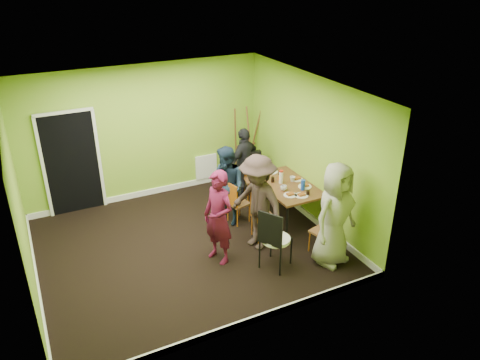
% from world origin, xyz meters
% --- Properties ---
extents(ground, '(5.00, 5.00, 0.00)m').
position_xyz_m(ground, '(0.00, 0.00, 0.00)').
color(ground, black).
rests_on(ground, ground).
extents(room_walls, '(5.04, 4.54, 2.82)m').
position_xyz_m(room_walls, '(-0.02, 0.04, 0.99)').
color(room_walls, '#80B72F').
rests_on(room_walls, ground).
extents(dining_table, '(0.90, 1.50, 0.75)m').
position_xyz_m(dining_table, '(2.05, 0.05, 0.70)').
color(dining_table, black).
rests_on(dining_table, ground).
extents(chair_left_far, '(0.42, 0.42, 0.85)m').
position_xyz_m(chair_left_far, '(1.13, 0.36, 0.48)').
color(chair_left_far, '#C96212').
rests_on(chair_left_far, ground).
extents(chair_left_near, '(0.41, 0.40, 0.90)m').
position_xyz_m(chair_left_near, '(1.27, -0.35, 0.51)').
color(chair_left_near, '#C96212').
rests_on(chair_left_near, ground).
extents(chair_back_end, '(0.49, 0.55, 0.98)m').
position_xyz_m(chair_back_end, '(1.95, 1.25, 0.69)').
color(chair_back_end, '#C96212').
rests_on(chair_back_end, ground).
extents(chair_front_end, '(0.44, 0.45, 0.87)m').
position_xyz_m(chair_front_end, '(2.05, -1.27, 0.49)').
color(chair_front_end, '#C96212').
rests_on(chair_front_end, ground).
extents(chair_bentwood, '(0.58, 0.58, 1.09)m').
position_xyz_m(chair_bentwood, '(1.03, -1.24, 0.60)').
color(chair_bentwood, black).
rests_on(chair_bentwood, ground).
extents(easel, '(0.70, 0.66, 1.76)m').
position_xyz_m(easel, '(2.20, 2.01, 0.87)').
color(easel, brown).
rests_on(easel, ground).
extents(plate_near_left, '(0.24, 0.24, 0.01)m').
position_xyz_m(plate_near_left, '(1.74, 0.50, 0.76)').
color(plate_near_left, white).
rests_on(plate_near_left, dining_table).
extents(plate_near_right, '(0.24, 0.24, 0.01)m').
position_xyz_m(plate_near_right, '(1.87, -0.37, 0.76)').
color(plate_near_right, white).
rests_on(plate_near_right, dining_table).
extents(plate_far_back, '(0.26, 0.26, 0.01)m').
position_xyz_m(plate_far_back, '(2.07, 0.67, 0.76)').
color(plate_far_back, white).
rests_on(plate_far_back, dining_table).
extents(plate_far_front, '(0.25, 0.25, 0.01)m').
position_xyz_m(plate_far_front, '(2.05, -0.48, 0.76)').
color(plate_far_front, white).
rests_on(plate_far_front, dining_table).
extents(plate_wall_back, '(0.23, 0.23, 0.01)m').
position_xyz_m(plate_wall_back, '(2.35, 0.14, 0.76)').
color(plate_wall_back, white).
rests_on(plate_wall_back, dining_table).
extents(plate_wall_front, '(0.25, 0.25, 0.01)m').
position_xyz_m(plate_wall_front, '(2.31, -0.20, 0.76)').
color(plate_wall_front, white).
rests_on(plate_wall_front, dining_table).
extents(thermos, '(0.08, 0.08, 0.23)m').
position_xyz_m(thermos, '(1.99, 0.15, 0.87)').
color(thermos, white).
rests_on(thermos, dining_table).
extents(blue_bottle, '(0.08, 0.08, 0.20)m').
position_xyz_m(blue_bottle, '(2.20, -0.28, 0.85)').
color(blue_bottle, '#1742AF').
rests_on(blue_bottle, dining_table).
extents(orange_bottle, '(0.04, 0.04, 0.09)m').
position_xyz_m(orange_bottle, '(2.02, 0.28, 0.79)').
color(orange_bottle, '#C96212').
rests_on(orange_bottle, dining_table).
extents(glass_mid, '(0.06, 0.06, 0.10)m').
position_xyz_m(glass_mid, '(1.87, 0.25, 0.80)').
color(glass_mid, black).
rests_on(glass_mid, dining_table).
extents(glass_back, '(0.07, 0.07, 0.10)m').
position_xyz_m(glass_back, '(2.16, 0.46, 0.80)').
color(glass_back, black).
rests_on(glass_back, dining_table).
extents(glass_front, '(0.06, 0.06, 0.09)m').
position_xyz_m(glass_front, '(2.17, -0.50, 0.79)').
color(glass_front, black).
rests_on(glass_front, dining_table).
extents(cup_a, '(0.12, 0.12, 0.09)m').
position_xyz_m(cup_a, '(1.87, -0.14, 0.80)').
color(cup_a, white).
rests_on(cup_a, dining_table).
extents(cup_b, '(0.10, 0.10, 0.10)m').
position_xyz_m(cup_b, '(2.22, 0.11, 0.80)').
color(cup_b, white).
rests_on(cup_b, dining_table).
extents(person_standing, '(0.58, 0.69, 1.63)m').
position_xyz_m(person_standing, '(0.35, -0.62, 0.81)').
color(person_standing, '#560E2D').
rests_on(person_standing, ground).
extents(person_left_far, '(0.75, 0.87, 1.53)m').
position_xyz_m(person_left_far, '(1.00, 0.45, 0.76)').
color(person_left_far, '#162537').
rests_on(person_left_far, ground).
extents(person_left_near, '(0.93, 1.25, 1.73)m').
position_xyz_m(person_left_near, '(1.11, -0.54, 0.87)').
color(person_left_near, '#322521').
rests_on(person_left_near, ground).
extents(person_back_end, '(0.95, 0.68, 1.49)m').
position_xyz_m(person_back_end, '(1.83, 1.36, 0.75)').
color(person_back_end, black).
rests_on(person_back_end, ground).
extents(person_front_end, '(1.00, 0.79, 1.79)m').
position_xyz_m(person_front_end, '(2.01, -1.49, 0.89)').
color(person_front_end, gray).
rests_on(person_front_end, ground).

